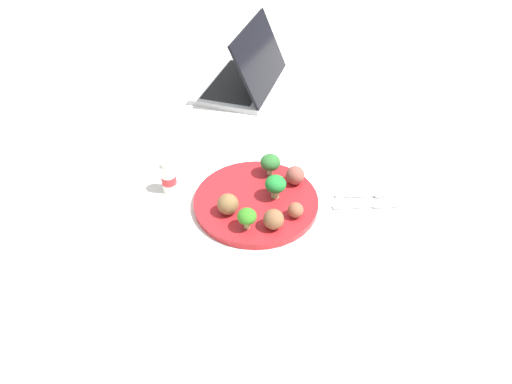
% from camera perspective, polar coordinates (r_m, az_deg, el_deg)
% --- Properties ---
extents(ground_plane, '(4.00, 4.00, 0.00)m').
position_cam_1_polar(ground_plane, '(1.01, 0.00, -1.54)').
color(ground_plane, silver).
extents(plate, '(0.28, 0.28, 0.02)m').
position_cam_1_polar(plate, '(1.01, 0.00, -1.20)').
color(plate, red).
rests_on(plate, ground_plane).
extents(broccoli_floret_back_left, '(0.05, 0.05, 0.05)m').
position_cam_1_polar(broccoli_floret_back_left, '(1.05, 1.84, 3.75)').
color(broccoli_floret_back_left, '#A2D080').
rests_on(broccoli_floret_back_left, plate).
extents(broccoli_floret_mid_right, '(0.04, 0.04, 0.05)m').
position_cam_1_polar(broccoli_floret_mid_right, '(0.92, -1.19, -3.16)').
color(broccoli_floret_mid_right, '#A3BD6D').
rests_on(broccoli_floret_mid_right, plate).
extents(broccoli_floret_mid_left, '(0.05, 0.05, 0.06)m').
position_cam_1_polar(broccoli_floret_mid_left, '(0.99, 2.49, 0.94)').
color(broccoli_floret_mid_left, '#8CB96C').
rests_on(broccoli_floret_mid_left, plate).
extents(meatball_front_left, '(0.03, 0.03, 0.03)m').
position_cam_1_polar(meatball_front_left, '(0.95, 5.04, -2.33)').
color(meatball_front_left, brown).
rests_on(meatball_front_left, plate).
extents(meatball_back_right, '(0.04, 0.04, 0.04)m').
position_cam_1_polar(meatball_back_right, '(0.92, 2.23, -3.50)').
color(meatball_back_right, brown).
rests_on(meatball_back_right, plate).
extents(meatball_mid_left, '(0.04, 0.04, 0.04)m').
position_cam_1_polar(meatball_mid_left, '(1.04, 5.02, 2.11)').
color(meatball_mid_left, brown).
rests_on(meatball_mid_left, plate).
extents(meatball_far_rim, '(0.05, 0.05, 0.05)m').
position_cam_1_polar(meatball_far_rim, '(0.96, -3.61, -1.54)').
color(meatball_far_rim, brown).
rests_on(meatball_far_rim, plate).
extents(napkin, '(0.18, 0.13, 0.01)m').
position_cam_1_polar(napkin, '(1.04, 13.47, -1.22)').
color(napkin, white).
rests_on(napkin, ground_plane).
extents(fork, '(0.12, 0.02, 0.01)m').
position_cam_1_polar(fork, '(1.06, 13.68, -0.36)').
color(fork, silver).
rests_on(fork, napkin).
extents(knife, '(0.15, 0.02, 0.01)m').
position_cam_1_polar(knife, '(1.03, 14.13, -1.67)').
color(knife, silver).
rests_on(knife, napkin).
extents(yogurt_bottle, '(0.03, 0.03, 0.08)m').
position_cam_1_polar(yogurt_bottle, '(1.05, -11.06, 1.84)').
color(yogurt_bottle, white).
rests_on(yogurt_bottle, ground_plane).
extents(laptop, '(0.31, 0.37, 0.20)m').
position_cam_1_polar(laptop, '(1.46, -1.27, 14.54)').
color(laptop, '#B3B3B3').
rests_on(laptop, ground_plane).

